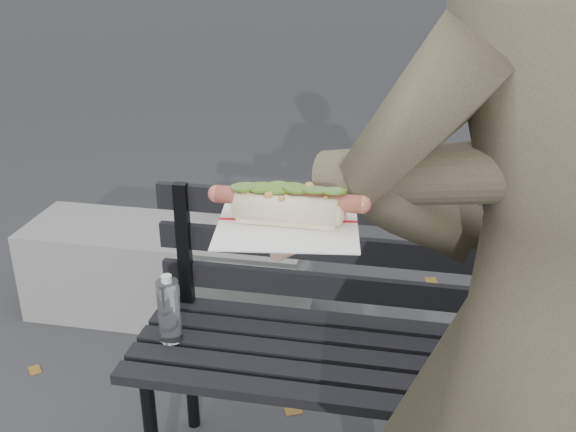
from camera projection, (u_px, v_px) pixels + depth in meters
name	position (u px, v px, depth m)	size (l,w,h in m)	color
park_bench	(394.00, 332.00, 1.90)	(1.50, 0.44, 0.88)	black
concrete_block	(168.00, 272.00, 2.90)	(1.20, 0.40, 0.40)	slate
person	(552.00, 359.00, 1.07)	(0.69, 0.46, 1.90)	#413A2B
held_hotdog	(435.00, 184.00, 0.94)	(0.63, 0.32, 0.20)	#413A2B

